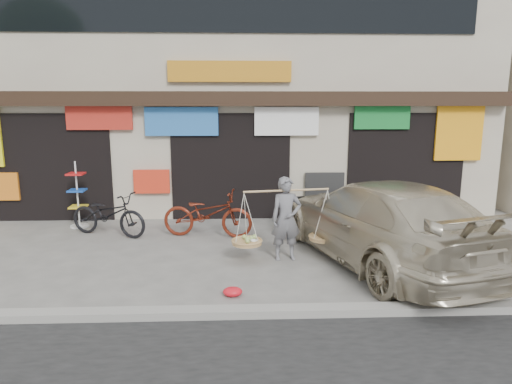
{
  "coord_description": "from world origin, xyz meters",
  "views": [
    {
      "loc": [
        0.18,
        -8.01,
        3.0
      ],
      "look_at": [
        0.54,
        0.9,
        1.21
      ],
      "focal_mm": 32.0,
      "sensor_mm": 36.0,
      "label": 1
    }
  ],
  "objects_px": {
    "bike_2": "(208,214)",
    "display_rack": "(78,201)",
    "street_vendor": "(286,222)",
    "bike_0": "(108,214)",
    "suv": "(379,221)"
  },
  "relations": [
    {
      "from": "display_rack",
      "to": "street_vendor",
      "type": "bearing_deg",
      "value": -27.62
    },
    {
      "from": "street_vendor",
      "to": "bike_2",
      "type": "bearing_deg",
      "value": 127.4
    },
    {
      "from": "bike_0",
      "to": "display_rack",
      "type": "bearing_deg",
      "value": 71.09
    },
    {
      "from": "bike_0",
      "to": "bike_2",
      "type": "bearing_deg",
      "value": -73.0
    },
    {
      "from": "street_vendor",
      "to": "display_rack",
      "type": "xyz_separation_m",
      "value": [
        -4.76,
        2.49,
        -0.09
      ]
    },
    {
      "from": "street_vendor",
      "to": "display_rack",
      "type": "height_order",
      "value": "street_vendor"
    },
    {
      "from": "street_vendor",
      "to": "display_rack",
      "type": "bearing_deg",
      "value": 144.01
    },
    {
      "from": "suv",
      "to": "display_rack",
      "type": "bearing_deg",
      "value": -38.82
    },
    {
      "from": "bike_2",
      "to": "display_rack",
      "type": "relative_size",
      "value": 1.26
    },
    {
      "from": "street_vendor",
      "to": "bike_2",
      "type": "distance_m",
      "value": 2.23
    },
    {
      "from": "bike_0",
      "to": "bike_2",
      "type": "relative_size",
      "value": 0.94
    },
    {
      "from": "street_vendor",
      "to": "bike_2",
      "type": "height_order",
      "value": "street_vendor"
    },
    {
      "from": "bike_2",
      "to": "suv",
      "type": "relative_size",
      "value": 0.35
    },
    {
      "from": "bike_2",
      "to": "suv",
      "type": "distance_m",
      "value": 3.75
    },
    {
      "from": "street_vendor",
      "to": "bike_0",
      "type": "xyz_separation_m",
      "value": [
        -3.83,
        1.71,
        -0.24
      ]
    }
  ]
}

